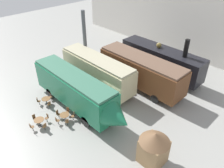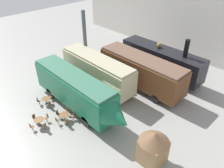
{
  "view_description": "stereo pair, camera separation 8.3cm",
  "coord_description": "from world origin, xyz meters",
  "views": [
    {
      "loc": [
        12.96,
        -12.68,
        14.5
      ],
      "look_at": [
        -1.09,
        1.0,
        1.6
      ],
      "focal_mm": 35.0,
      "sensor_mm": 36.0,
      "label": 1
    },
    {
      "loc": [
        13.02,
        -12.62,
        14.5
      ],
      "look_at": [
        -1.09,
        1.0,
        1.6
      ],
      "focal_mm": 35.0,
      "sensor_mm": 36.0,
      "label": 2
    }
  ],
  "objects": [
    {
      "name": "cafe_chair_9",
      "position": [
        -1.42,
        -5.81,
        0.51
      ],
      "size": [
        0.36,
        0.36,
        0.87
      ],
      "rotation": [
        0.0,
        0.0,
        7.84
      ],
      "color": "black",
      "rests_on": "ground_plane"
    },
    {
      "name": "backdrop_wall",
      "position": [
        0.0,
        15.86,
        4.5
      ],
      "size": [
        44.0,
        0.15,
        9.0
      ],
      "color": "silver",
      "rests_on": "ground_plane"
    },
    {
      "name": "cafe_chair_10",
      "position": [
        -0.63,
        -5.25,
        0.51
      ],
      "size": [
        0.39,
        0.37,
        0.87
      ],
      "rotation": [
        0.0,
        0.0,
        9.1
      ],
      "color": "black",
      "rests_on": "ground_plane"
    },
    {
      "name": "ground_plane",
      "position": [
        0.0,
        0.0,
        0.0
      ],
      "size": [
        80.0,
        80.0,
        0.0
      ],
      "primitive_type": "plane",
      "color": "gray"
    },
    {
      "name": "cafe_chair_3",
      "position": [
        -2.33,
        -7.93,
        0.51
      ],
      "size": [
        0.36,
        0.36,
        0.87
      ],
      "rotation": [
        0.0,
        0.0,
        7.93
      ],
      "color": "black",
      "rests_on": "ground_plane"
    },
    {
      "name": "cafe_chair_0",
      "position": [
        -5.4,
        -5.6,
        0.51
      ],
      "size": [
        0.4,
        0.4,
        0.87
      ],
      "rotation": [
        0.0,
        0.0,
        7.2
      ],
      "color": "black",
      "rests_on": "ground_plane"
    },
    {
      "name": "steam_locomotive",
      "position": [
        -0.29,
        8.79,
        2.09
      ],
      "size": [
        10.92,
        2.51,
        5.57
      ],
      "color": "black",
      "rests_on": "ground_plane"
    },
    {
      "name": "cafe_chair_4",
      "position": [
        -1.56,
        -7.03,
        0.51
      ],
      "size": [
        0.36,
        0.36,
        0.87
      ],
      "rotation": [
        0.0,
        0.0,
        9.5
      ],
      "color": "black",
      "rests_on": "ground_plane"
    },
    {
      "name": "cafe_table_far",
      "position": [
        -1.41,
        -4.99,
        0.57
      ],
      "size": [
        0.91,
        0.91,
        0.7
      ],
      "color": "black",
      "rests_on": "ground_plane"
    },
    {
      "name": "cafe_chair_6",
      "position": [
        -3.22,
        -7.16,
        0.51
      ],
      "size": [
        0.36,
        0.36,
        0.87
      ],
      "rotation": [
        0.0,
        0.0,
        12.64
      ],
      "color": "black",
      "rests_on": "ground_plane"
    },
    {
      "name": "cafe_table_mid",
      "position": [
        -2.39,
        -7.09,
        0.63
      ],
      "size": [
        0.92,
        0.92,
        0.78
      ],
      "color": "black",
      "rests_on": "ground_plane"
    },
    {
      "name": "visitor_person",
      "position": [
        1.58,
        -1.23,
        0.84
      ],
      "size": [
        0.34,
        0.34,
        1.56
      ],
      "color": "#262633",
      "rests_on": "ground_plane"
    },
    {
      "name": "cafe_table_near",
      "position": [
        -4.9,
        -4.95,
        0.56
      ],
      "size": [
        0.9,
        0.9,
        0.7
      ],
      "color": "black",
      "rests_on": "ground_plane"
    },
    {
      "name": "passenger_coach_wooden",
      "position": [
        -0.21,
        4.76,
        2.2
      ],
      "size": [
        10.57,
        2.88,
        3.78
      ],
      "color": "brown",
      "rests_on": "ground_plane"
    },
    {
      "name": "cafe_chair_8",
      "position": [
        -2.2,
        -5.23,
        0.51
      ],
      "size": [
        0.39,
        0.37,
        0.87
      ],
      "rotation": [
        0.0,
        0.0,
        6.59
      ],
      "color": "black",
      "rests_on": "ground_plane"
    },
    {
      "name": "cafe_chair_2",
      "position": [
        -5.21,
        -4.19,
        0.51
      ],
      "size": [
        0.38,
        0.39,
        0.87
      ],
      "rotation": [
        0.0,
        0.0,
        11.38
      ],
      "color": "black",
      "rests_on": "ground_plane"
    },
    {
      "name": "passenger_coach_vintage",
      "position": [
        -3.65,
        1.15,
        2.25
      ],
      "size": [
        9.89,
        2.44,
        3.78
      ],
      "color": "beige",
      "rests_on": "ground_plane"
    },
    {
      "name": "streamlined_locomotive",
      "position": [
        -1.73,
        -2.92,
        2.24
      ],
      "size": [
        12.46,
        2.5,
        3.82
      ],
      "color": "#196B47",
      "rests_on": "ground_plane"
    },
    {
      "name": "ticket_kiosk",
      "position": [
        7.24,
        -2.75,
        1.67
      ],
      "size": [
        2.34,
        2.34,
        3.0
      ],
      "color": "#99754C",
      "rests_on": "ground_plane"
    },
    {
      "name": "support_pillar",
      "position": [
        -7.24,
        2.39,
        4.0
      ],
      "size": [
        0.44,
        0.44,
        8.0
      ],
      "color": "#4C5156",
      "rests_on": "ground_plane"
    },
    {
      "name": "cafe_chair_1",
      "position": [
        -4.08,
        -5.06,
        0.51
      ],
      "size": [
        0.37,
        0.36,
        0.87
      ],
      "rotation": [
        0.0,
        0.0,
        9.29
      ],
      "color": "black",
      "rests_on": "ground_plane"
    },
    {
      "name": "cafe_chair_5",
      "position": [
        -2.46,
        -6.26,
        0.51
      ],
      "size": [
        0.36,
        0.36,
        0.87
      ],
      "rotation": [
        0.0,
        0.0,
        11.07
      ],
      "color": "black",
      "rests_on": "ground_plane"
    },
    {
      "name": "cafe_chair_7",
      "position": [
        -1.89,
        -4.31,
        0.51
      ],
      "size": [
        0.4,
        0.4,
        0.87
      ],
      "rotation": [
        0.0,
        0.0,
        5.33
      ],
      "color": "black",
      "rests_on": "ground_plane"
    },
    {
      "name": "cafe_chair_11",
      "position": [
        -0.92,
        -4.32,
        0.51
      ],
      "size": [
        0.4,
        0.4,
        0.87
      ],
      "rotation": [
        0.0,
        0.0,
        10.36
      ],
      "color": "black",
      "rests_on": "ground_plane"
    }
  ]
}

